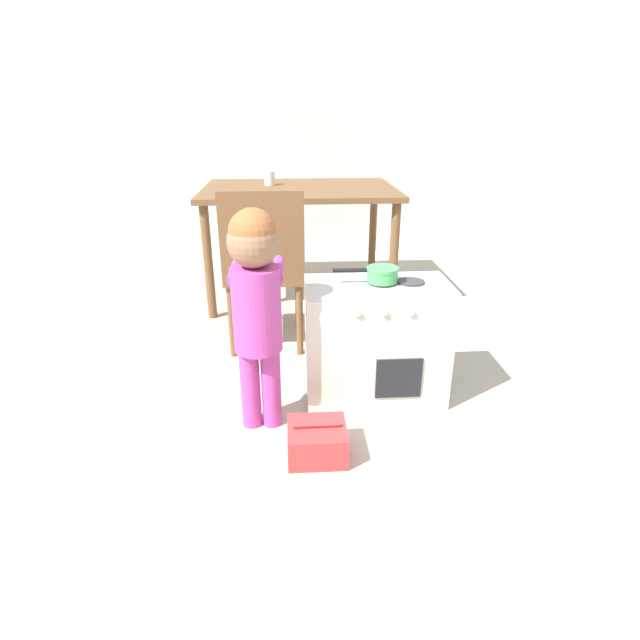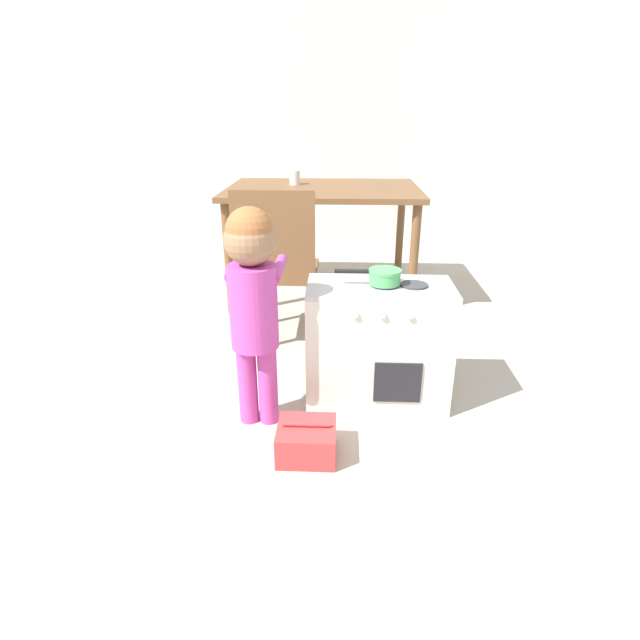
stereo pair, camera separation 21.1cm
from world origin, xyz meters
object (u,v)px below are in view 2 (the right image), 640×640
(cup_on_table, at_px, (295,178))
(toy_pot, at_px, (384,275))
(play_kitchen, at_px, (378,344))
(child_figure, at_px, (253,289))
(dining_chair_near, at_px, (277,265))
(toy_basket, at_px, (307,440))
(dining_table, at_px, (323,200))

(cup_on_table, bearing_deg, toy_pot, -71.52)
(toy_pot, bearing_deg, play_kitchen, -177.32)
(child_figure, height_order, dining_chair_near, child_figure)
(child_figure, relative_size, toy_basket, 4.08)
(toy_pot, relative_size, child_figure, 0.31)
(toy_pot, bearing_deg, child_figure, -158.87)
(play_kitchen, bearing_deg, toy_basket, -124.02)
(toy_basket, bearing_deg, play_kitchen, 55.98)
(toy_pot, height_order, toy_basket, toy_pot)
(toy_pot, relative_size, toy_basket, 1.26)
(toy_pot, distance_m, dining_chair_near, 0.77)
(play_kitchen, relative_size, cup_on_table, 6.61)
(child_figure, distance_m, toy_basket, 0.62)
(play_kitchen, relative_size, toy_pot, 2.22)
(toy_pot, height_order, cup_on_table, cup_on_table)
(dining_chair_near, height_order, cup_on_table, dining_chair_near)
(play_kitchen, height_order, cup_on_table, cup_on_table)
(play_kitchen, bearing_deg, toy_pot, 2.68)
(toy_basket, bearing_deg, toy_pot, 55.07)
(toy_basket, xyz_separation_m, dining_chair_near, (-0.22, 0.98, 0.40))
(dining_chair_near, bearing_deg, cup_on_table, 89.31)
(dining_chair_near, bearing_deg, toy_pot, -46.52)
(toy_pot, height_order, dining_chair_near, dining_chair_near)
(dining_table, distance_m, cup_on_table, 0.26)
(play_kitchen, relative_size, toy_basket, 2.78)
(cup_on_table, bearing_deg, play_kitchen, -71.87)
(toy_basket, distance_m, dining_chair_near, 1.08)
(toy_pot, xyz_separation_m, toy_basket, (-0.30, -0.43, -0.53))
(play_kitchen, xyz_separation_m, cup_on_table, (-0.50, 1.52, 0.53))
(dining_chair_near, bearing_deg, toy_basket, -77.33)
(play_kitchen, relative_size, dining_table, 0.49)
(child_figure, height_order, dining_table, child_figure)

